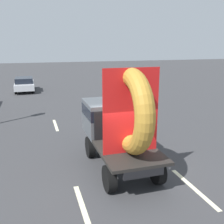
% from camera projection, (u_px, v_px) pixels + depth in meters
% --- Properties ---
extents(ground_plane, '(120.00, 120.00, 0.00)m').
position_uv_depth(ground_plane, '(131.00, 173.00, 9.63)').
color(ground_plane, '#38383A').
extents(flatbed_truck, '(2.02, 4.74, 3.89)m').
position_uv_depth(flatbed_truck, '(118.00, 121.00, 9.79)').
color(flatbed_truck, black).
rests_on(flatbed_truck, ground_plane).
extents(distant_sedan, '(1.81, 4.23, 1.38)m').
position_uv_depth(distant_sedan, '(24.00, 84.00, 25.85)').
color(distant_sedan, black).
rests_on(distant_sedan, ground_plane).
extents(lane_dash_left_near, '(0.16, 2.64, 0.01)m').
position_uv_depth(lane_dash_left_near, '(84.00, 210.00, 7.49)').
color(lane_dash_left_near, beige).
rests_on(lane_dash_left_near, ground_plane).
extents(lane_dash_left_far, '(0.16, 2.26, 0.01)m').
position_uv_depth(lane_dash_left_far, '(56.00, 125.00, 15.24)').
color(lane_dash_left_far, beige).
rests_on(lane_dash_left_far, ground_plane).
extents(lane_dash_right_near, '(0.16, 2.61, 0.01)m').
position_uv_depth(lane_dash_right_near, '(194.00, 188.00, 8.62)').
color(lane_dash_right_near, beige).
rests_on(lane_dash_right_near, ground_plane).
extents(lane_dash_right_far, '(0.16, 2.74, 0.01)m').
position_uv_depth(lane_dash_right_far, '(116.00, 120.00, 16.18)').
color(lane_dash_right_far, beige).
rests_on(lane_dash_right_far, ground_plane).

